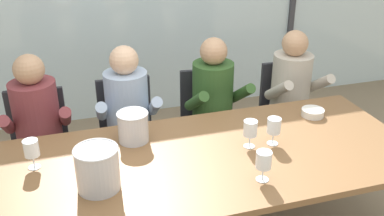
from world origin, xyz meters
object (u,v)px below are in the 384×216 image
(wine_glass_center_pour, at_px, (250,129))
(wine_glass_by_right_taster, at_px, (274,126))
(dining_table, at_px, (209,165))
(person_maroon_top, at_px, (38,128))
(chair_left_of_center, at_px, (127,126))
(ice_bucket_primary, at_px, (133,126))
(chair_center, at_px, (207,116))
(person_pale_blue_shirt, at_px, (129,116))
(ice_bucket_secondary, at_px, (97,168))
(chair_near_curtain, at_px, (39,140))
(person_olive_shirt, at_px, (217,104))
(tasting_bowl, at_px, (313,113))
(chair_right_of_center, at_px, (287,106))
(wine_glass_by_left_taster, at_px, (264,161))
(wine_glass_near_bucket, at_px, (31,149))
(person_beige_jumper, at_px, (295,94))

(wine_glass_center_pour, xyz_separation_m, wine_glass_by_right_taster, (0.15, -0.01, 0.00))
(dining_table, bearing_deg, person_maroon_top, 140.42)
(chair_left_of_center, xyz_separation_m, wine_glass_center_pour, (0.60, -0.95, 0.37))
(ice_bucket_primary, bearing_deg, chair_center, 42.84)
(person_pale_blue_shirt, bearing_deg, person_maroon_top, -175.84)
(chair_left_of_center, xyz_separation_m, wine_glass_by_right_taster, (0.76, -0.96, 0.37))
(ice_bucket_secondary, distance_m, wine_glass_center_pour, 0.93)
(chair_near_curtain, distance_m, ice_bucket_primary, 0.96)
(person_maroon_top, xyz_separation_m, person_olive_shirt, (1.32, 0.00, 0.00))
(tasting_bowl, bearing_deg, wine_glass_by_right_taster, -148.66)
(tasting_bowl, bearing_deg, chair_left_of_center, 149.74)
(dining_table, distance_m, chair_right_of_center, 1.42)
(ice_bucket_primary, bearing_deg, person_maroon_top, 139.45)
(chair_left_of_center, height_order, person_maroon_top, person_maroon_top)
(chair_near_curtain, height_order, wine_glass_center_pour, wine_glass_center_pour)
(dining_table, bearing_deg, wine_glass_by_left_taster, -58.68)
(person_olive_shirt, bearing_deg, wine_glass_by_left_taster, -102.96)
(wine_glass_by_left_taster, height_order, wine_glass_by_right_taster, same)
(dining_table, relative_size, wine_glass_near_bucket, 14.40)
(wine_glass_by_right_taster, bearing_deg, ice_bucket_secondary, -172.10)
(wine_glass_center_pour, bearing_deg, person_maroon_top, 147.88)
(chair_right_of_center, bearing_deg, ice_bucket_primary, -153.14)
(chair_near_curtain, distance_m, person_maroon_top, 0.22)
(wine_glass_by_left_taster, bearing_deg, person_olive_shirt, 82.42)
(wine_glass_center_pour, bearing_deg, chair_left_of_center, 122.38)
(ice_bucket_secondary, bearing_deg, dining_table, 11.40)
(person_maroon_top, relative_size, person_pale_blue_shirt, 1.00)
(chair_right_of_center, distance_m, ice_bucket_secondary, 2.05)
(chair_left_of_center, distance_m, wine_glass_near_bucket, 1.10)
(chair_left_of_center, relative_size, person_beige_jumper, 0.73)
(dining_table, height_order, tasting_bowl, tasting_bowl)
(person_beige_jumper, height_order, wine_glass_near_bucket, person_beige_jumper)
(person_beige_jumper, distance_m, wine_glass_by_left_taster, 1.41)
(chair_center, xyz_separation_m, person_maroon_top, (-1.30, -0.16, 0.17))
(chair_left_of_center, height_order, person_olive_shirt, person_olive_shirt)
(ice_bucket_primary, distance_m, tasting_bowl, 1.25)
(person_olive_shirt, distance_m, wine_glass_by_left_taster, 1.15)
(person_maroon_top, bearing_deg, chair_left_of_center, 13.05)
(wine_glass_near_bucket, distance_m, wine_glass_center_pour, 1.26)
(ice_bucket_secondary, bearing_deg, wine_glass_by_right_taster, 7.90)
(person_olive_shirt, distance_m, wine_glass_by_right_taster, 0.82)
(wine_glass_near_bucket, xyz_separation_m, wine_glass_center_pour, (1.25, -0.14, 0.00))
(chair_center, bearing_deg, ice_bucket_primary, -129.75)
(chair_center, bearing_deg, tasting_bowl, -44.79)
(chair_right_of_center, bearing_deg, wine_glass_by_right_taster, -121.07)
(chair_near_curtain, distance_m, person_pale_blue_shirt, 0.69)
(chair_left_of_center, relative_size, chair_right_of_center, 1.00)
(wine_glass_by_left_taster, distance_m, wine_glass_near_bucket, 1.27)
(wine_glass_by_left_taster, xyz_separation_m, wine_glass_by_right_taster, (0.23, 0.33, 0.00))
(chair_center, xyz_separation_m, wine_glass_center_pour, (-0.06, -0.94, 0.37))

